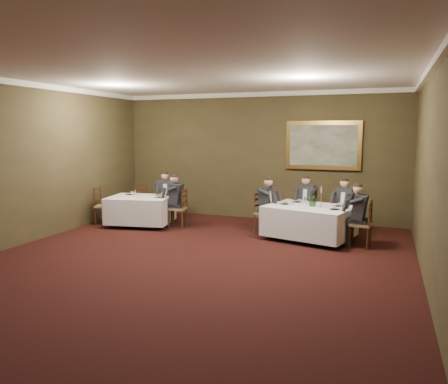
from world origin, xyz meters
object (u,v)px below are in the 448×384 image
Objects in this scene: diner_sec_endright at (177,207)px; diner_sec_backright at (166,202)px; painting at (323,145)px; diner_main_backright at (345,213)px; table_second at (141,209)px; candlestick at (321,199)px; diner_main_backleft at (306,209)px; chair_sec_backleft at (137,209)px; chair_sec_backright at (166,210)px; table_main at (309,220)px; chair_main_endleft at (264,221)px; chair_sec_endleft at (105,214)px; diner_main_endleft at (265,212)px; diner_main_endright at (360,223)px; chair_sec_endright at (178,216)px; chair_main_backleft at (306,218)px; centerpiece at (313,200)px; chair_main_backright at (345,223)px; chair_main_endright at (361,234)px.

diner_sec_backright is at bearing 36.90° from diner_sec_endright.
diner_main_backright is at bearing -57.39° from painting.
candlestick is at bearing 0.61° from table_second.
diner_main_backright is at bearing 173.81° from diner_main_backleft.
chair_sec_backright is (0.84, 0.15, 0.00)m from chair_sec_backleft.
chair_main_endleft reaches higher than table_main.
diner_sec_backright reaches higher than chair_sec_endleft.
chair_main_endleft and chair_sec_backleft have the same top height.
candlestick is (1.37, -0.30, 0.42)m from diner_main_endleft.
diner_main_endright reaches higher than chair_sec_endleft.
chair_sec_backright reaches higher than table_second.
diner_main_endleft is 1.35× the size of chair_sec_endright.
chair_sec_backright is at bearing 37.18° from chair_sec_endright.
diner_main_endright is (0.41, -1.08, 0.00)m from diner_main_backright.
diner_main_backleft and diner_main_endright have the same top height.
chair_main_endleft is at bearing 86.46° from chair_sec_endleft.
chair_main_backleft is 0.23m from diner_main_backleft.
diner_main_endright reaches higher than centerpiece.
table_second is 5.15m from diner_main_backright.
chair_sec_endright is (1.56, -0.55, 0.00)m from chair_sec_backleft.
chair_main_endleft is at bearing 146.92° from chair_sec_backright.
candlestick is (4.34, -0.83, 0.65)m from chair_sec_backright.
chair_main_backright is 1.18m from diner_main_endright.
chair_sec_backleft is at bearing 127.65° from table_second.
diner_main_backright is 1.35× the size of chair_sec_endleft.
chair_main_backright is 1.00× the size of chair_sec_endright.
diner_main_endright reaches higher than chair_sec_backleft.
chair_sec_backright is at bearing -95.08° from diner_main_endleft.
chair_sec_backright reaches higher than table_main.
chair_sec_backright is at bearing 11.58° from chair_main_backleft.
painting is (4.09, 1.09, 1.56)m from diner_sec_backright.
chair_sec_backright is at bearing 36.64° from diner_sec_endright.
chair_main_endright is at bearing -14.40° from table_main.
chair_sec_backleft and chair_sec_backright have the same top height.
chair_main_backleft is 0.74× the size of diner_main_endleft.
candlestick is (-0.47, -0.80, 0.65)m from chair_main_backright.
chair_sec_endleft is at bearing -177.46° from centerpiece.
diner_sec_endright reaches higher than chair_main_endright.
table_second is 4.27m from chair_main_backleft.
chair_sec_backleft is 5.26m from candlestick.
chair_main_endright and chair_sec_endleft have the same top height.
diner_main_backleft reaches higher than candlestick.
diner_sec_backright is at bearing 11.57° from diner_main_backleft.
chair_main_backright is 1.93m from chair_main_endleft.
table_second is 3.25m from chair_main_endleft.
table_second is 1.33× the size of diner_main_backleft.
table_main is 1.09m from chair_main_backright.
diner_main_backright reaches higher than table_second.
chair_main_backleft reaches higher than table_main.
centerpiece is (1.21, -0.28, 0.63)m from chair_main_endleft.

